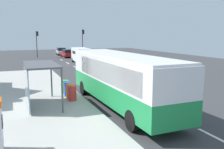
{
  "coord_description": "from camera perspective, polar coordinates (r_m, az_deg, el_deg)",
  "views": [
    {
      "loc": [
        -7.64,
        -13.51,
        4.37
      ],
      "look_at": [
        -1.0,
        2.78,
        1.5
      ],
      "focal_mm": 39.55,
      "sensor_mm": 36.0,
      "label": 1
    }
  ],
  "objects": [
    {
      "name": "lane_stripe_seg_1",
      "position": [
        15.42,
        9.73,
        -7.31
      ],
      "size": [
        0.16,
        2.2,
        0.01
      ],
      "primitive_type": "cube",
      "color": "silver",
      "rests_on": "ground"
    },
    {
      "name": "recycling_bin_blue",
      "position": [
        17.3,
        -10.2,
        -3.28
      ],
      "size": [
        0.52,
        0.52,
        0.95
      ],
      "primitive_type": "cylinder",
      "color": "blue",
      "rests_on": "sidewalk_platform"
    },
    {
      "name": "sedan_near",
      "position": [
        48.25,
        -10.26,
        4.86
      ],
      "size": [
        1.91,
        4.44,
        1.52
      ],
      "color": "#A51919",
      "rests_on": "ground"
    },
    {
      "name": "lane_stripe_seg_4",
      "position": [
        28.95,
        -6.1,
        0.54
      ],
      "size": [
        0.16,
        2.2,
        0.01
      ],
      "primitive_type": "cube",
      "color": "silver",
      "rests_on": "ground"
    },
    {
      "name": "white_van",
      "position": [
        38.14,
        -7.18,
        4.64
      ],
      "size": [
        2.19,
        5.27,
        2.3
      ],
      "color": "white",
      "rests_on": "ground"
    },
    {
      "name": "sedan_far",
      "position": [
        54.45,
        -11.65,
        5.31
      ],
      "size": [
        2.01,
        4.48,
        1.52
      ],
      "color": "#B7B7BC",
      "rests_on": "ground"
    },
    {
      "name": "bus_shelter",
      "position": [
        15.04,
        -17.24,
        0.16
      ],
      "size": [
        1.8,
        4.0,
        2.5
      ],
      "color": "#4C4C51",
      "rests_on": "sidewalk_platform"
    },
    {
      "name": "traffic_light_far_side",
      "position": [
        48.36,
        -16.94,
        7.62
      ],
      "size": [
        0.49,
        0.28,
        4.99
      ],
      "color": "#2D2D2D",
      "rests_on": "ground"
    },
    {
      "name": "recycling_bin_orange",
      "position": [
        16.64,
        -9.7,
        -3.77
      ],
      "size": [
        0.52,
        0.52,
        0.95
      ],
      "primitive_type": "cylinder",
      "color": "orange",
      "rests_on": "sidewalk_platform"
    },
    {
      "name": "recycling_bin_red",
      "position": [
        15.97,
        -9.15,
        -4.3
      ],
      "size": [
        0.52,
        0.52,
        0.95
      ],
      "primitive_type": "cylinder",
      "color": "red",
      "rests_on": "sidewalk_platform"
    },
    {
      "name": "lane_stripe_seg_2",
      "position": [
        19.69,
        2.04,
        -3.54
      ],
      "size": [
        0.16,
        2.2,
        0.01
      ],
      "primitive_type": "cube",
      "color": "silver",
      "rests_on": "ground"
    },
    {
      "name": "recycling_bin_green",
      "position": [
        17.97,
        -10.67,
        -2.82
      ],
      "size": [
        0.52,
        0.52,
        0.95
      ],
      "primitive_type": "cylinder",
      "color": "green",
      "rests_on": "sidewalk_platform"
    },
    {
      "name": "lane_stripe_seg_7",
      "position": [
        43.45,
        -11.62,
        3.31
      ],
      "size": [
        0.16,
        2.2,
        0.01
      ],
      "primitive_type": "cube",
      "color": "silver",
      "rests_on": "ground"
    },
    {
      "name": "traffic_light_near_side",
      "position": [
        49.13,
        -6.73,
        8.22
      ],
      "size": [
        0.49,
        0.28,
        5.34
      ],
      "color": "#2D2D2D",
      "rests_on": "ground"
    },
    {
      "name": "lane_stripe_seg_0",
      "position": [
        11.73,
        23.07,
        -13.35
      ],
      "size": [
        0.16,
        2.2,
        0.01
      ],
      "primitive_type": "cube",
      "color": "silver",
      "rests_on": "ground"
    },
    {
      "name": "lane_stripe_seg_6",
      "position": [
        38.57,
        -10.24,
        2.62
      ],
      "size": [
        0.16,
        2.2,
        0.01
      ],
      "primitive_type": "cube",
      "color": "silver",
      "rests_on": "ground"
    },
    {
      "name": "lane_stripe_seg_5",
      "position": [
        33.73,
        -8.46,
        1.73
      ],
      "size": [
        0.16,
        2.2,
        0.01
      ],
      "primitive_type": "cube",
      "color": "silver",
      "rests_on": "ground"
    },
    {
      "name": "bus",
      "position": [
        14.79,
        1.8,
        -0.58
      ],
      "size": [
        2.72,
        11.06,
        3.21
      ],
      "color": "#1E8C47",
      "rests_on": "ground"
    },
    {
      "name": "lane_stripe_seg_3",
      "position": [
        24.24,
        -2.81,
        -1.12
      ],
      "size": [
        0.16,
        2.2,
        0.01
      ],
      "primitive_type": "cube",
      "color": "silver",
      "rests_on": "ground"
    },
    {
      "name": "ground_plane",
      "position": [
        28.88,
        -6.57,
        0.46
      ],
      "size": [
        56.0,
        92.0,
        0.04
      ],
      "primitive_type": "cube",
      "color": "#38383A"
    },
    {
      "name": "sidewalk_platform",
      "position": [
        16.13,
        -17.07,
        -6.54
      ],
      "size": [
        6.2,
        30.0,
        0.18
      ],
      "primitive_type": "cube",
      "color": "#ADAAA3",
      "rests_on": "ground"
    }
  ]
}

